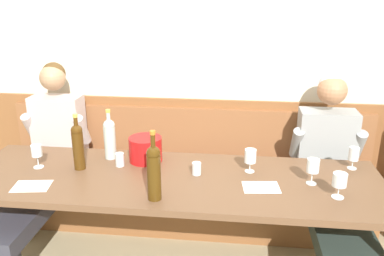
{
  "coord_description": "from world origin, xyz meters",
  "views": [
    {
      "loc": [
        0.39,
        -2.02,
        1.83
      ],
      "look_at": [
        0.1,
        0.46,
        0.97
      ],
      "focal_mm": 37.68,
      "sensor_mm": 36.0,
      "label": 1
    }
  ],
  "objects": [
    {
      "name": "person_right_seat",
      "position": [
        -1.0,
        0.47,
        0.63
      ],
      "size": [
        0.49,
        1.21,
        1.31
      ],
      "color": "#242731",
      "rests_on": "ground"
    },
    {
      "name": "wood_wainscot_panel",
      "position": [
        0.0,
        1.04,
        0.5
      ],
      "size": [
        6.8,
        0.03,
        1.01
      ],
      "primitive_type": "cube",
      "color": "brown",
      "rests_on": "ground"
    },
    {
      "name": "wall_bench",
      "position": [
        0.0,
        0.83,
        0.28
      ],
      "size": [
        2.87,
        0.42,
        0.94
      ],
      "color": "brown",
      "rests_on": "ground"
    },
    {
      "name": "wine_glass_left_end",
      "position": [
        1.13,
        0.43,
        0.83
      ],
      "size": [
        0.06,
        0.06,
        0.14
      ],
      "color": "silver",
      "rests_on": "dining_table"
    },
    {
      "name": "wine_glass_mid_right",
      "position": [
        0.84,
        0.18,
        0.85
      ],
      "size": [
        0.07,
        0.07,
        0.16
      ],
      "color": "silver",
      "rests_on": "dining_table"
    },
    {
      "name": "wine_bottle_green_tall",
      "position": [
        -0.45,
        0.42,
        0.89
      ],
      "size": [
        0.08,
        0.08,
        0.34
      ],
      "color": "#B4C3BC",
      "rests_on": "dining_table"
    },
    {
      "name": "ice_bucket",
      "position": [
        -0.21,
        0.4,
        0.82
      ],
      "size": [
        0.22,
        0.22,
        0.16
      ],
      "primitive_type": "cylinder",
      "color": "red",
      "rests_on": "dining_table"
    },
    {
      "name": "water_tumbler_center",
      "position": [
        0.15,
        0.23,
        0.78
      ],
      "size": [
        0.06,
        0.06,
        0.08
      ],
      "primitive_type": "cylinder",
      "color": "silver",
      "rests_on": "dining_table"
    },
    {
      "name": "wine_glass_near_bucket",
      "position": [
        0.48,
        0.31,
        0.84
      ],
      "size": [
        0.07,
        0.07,
        0.15
      ],
      "color": "silver",
      "rests_on": "dining_table"
    },
    {
      "name": "room_wall_back",
      "position": [
        0.0,
        1.09,
        1.4
      ],
      "size": [
        6.8,
        0.08,
        2.8
      ],
      "primitive_type": "cube",
      "color": "beige",
      "rests_on": "ground"
    },
    {
      "name": "dining_table",
      "position": [
        0.0,
        0.17,
        0.67
      ],
      "size": [
        2.57,
        0.79,
        0.74
      ],
      "color": "brown",
      "rests_on": "ground"
    },
    {
      "name": "water_tumbler_left",
      "position": [
        -0.36,
        0.3,
        0.78
      ],
      "size": [
        0.06,
        0.06,
        0.09
      ],
      "primitive_type": "cylinder",
      "color": "silver",
      "rests_on": "dining_table"
    },
    {
      "name": "tasting_sheet_left_guest",
      "position": [
        -0.79,
        -0.04,
        0.74
      ],
      "size": [
        0.23,
        0.18,
        0.0
      ],
      "primitive_type": "cube",
      "rotation": [
        0.0,
        0.0,
        0.16
      ],
      "color": "white",
      "rests_on": "dining_table"
    },
    {
      "name": "tasting_sheet_right_guest",
      "position": [
        0.54,
        0.1,
        0.74
      ],
      "size": [
        0.23,
        0.17,
        0.0
      ],
      "primitive_type": "cube",
      "rotation": [
        0.0,
        0.0,
        0.11
      ],
      "color": "white",
      "rests_on": "dining_table"
    },
    {
      "name": "wine_glass_right_end",
      "position": [
        -0.87,
        0.21,
        0.85
      ],
      "size": [
        0.07,
        0.07,
        0.15
      ],
      "color": "silver",
      "rests_on": "dining_table"
    },
    {
      "name": "wine_bottle_clear_water",
      "position": [
        -0.6,
        0.23,
        0.9
      ],
      "size": [
        0.07,
        0.07,
        0.36
      ],
      "color": "#482B0D",
      "rests_on": "dining_table"
    },
    {
      "name": "person_center_left_seat",
      "position": [
        1.04,
        0.48,
        0.63
      ],
      "size": [
        0.51,
        1.21,
        1.28
      ],
      "color": "#342C36",
      "rests_on": "ground"
    },
    {
      "name": "wine_bottle_amber_mid",
      "position": [
        -0.04,
        -0.1,
        0.91
      ],
      "size": [
        0.08,
        0.08,
        0.39
      ],
      "color": "#462D0C",
      "rests_on": "dining_table"
    },
    {
      "name": "wine_glass_mid_left",
      "position": [
        0.95,
        0.03,
        0.84
      ],
      "size": [
        0.08,
        0.08,
        0.14
      ],
      "color": "silver",
      "rests_on": "dining_table"
    }
  ]
}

